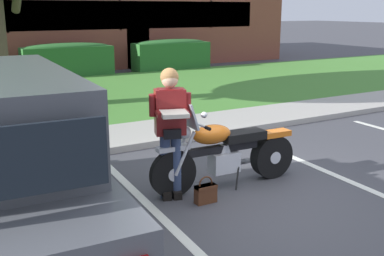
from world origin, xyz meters
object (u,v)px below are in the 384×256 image
motorcycle (230,152)px  rider_person (170,123)px  hedge_center_right (68,59)px  handbag (206,192)px  hedge_right (171,54)px

motorcycle → rider_person: (-0.92, 0.01, 0.52)m
motorcycle → hedge_center_right: 11.78m
rider_person → handbag: size_ratio=4.74×
hedge_center_right → handbag: bearing=-97.5°
motorcycle → rider_person: bearing=179.2°
motorcycle → hedge_right: motorcycle is taller
handbag → hedge_center_right: (1.59, 12.10, 0.51)m
handbag → hedge_right: 13.42m
hedge_center_right → rider_person: bearing=-99.2°
rider_person → handbag: rider_person is taller
hedge_center_right → hedge_right: same height
hedge_center_right → hedge_right: 4.20m
handbag → hedge_center_right: hedge_center_right is taller
rider_person → hedge_right: rider_person is taller
hedge_right → hedge_center_right: bearing=180.0°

